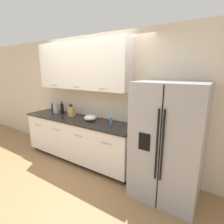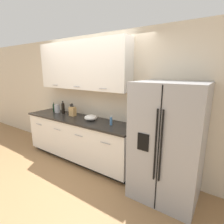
{
  "view_description": "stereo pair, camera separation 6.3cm",
  "coord_description": "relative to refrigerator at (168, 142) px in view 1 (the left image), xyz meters",
  "views": [
    {
      "loc": [
        2.3,
        -1.75,
        1.91
      ],
      "look_at": [
        0.64,
        0.8,
        1.18
      ],
      "focal_mm": 28.0,
      "sensor_mm": 36.0,
      "label": 1
    },
    {
      "loc": [
        2.35,
        -1.71,
        1.91
      ],
      "look_at": [
        0.64,
        0.8,
        1.18
      ],
      "focal_mm": 28.0,
      "sensor_mm": 36.0,
      "label": 2
    }
  ],
  "objects": [
    {
      "name": "soap_dispenser",
      "position": [
        -1.07,
        0.09,
        0.12
      ],
      "size": [
        0.05,
        0.05,
        0.18
      ],
      "color": "#4C7FB2",
      "rests_on": "counter_unit"
    },
    {
      "name": "counter_unit",
      "position": [
        -1.9,
        0.08,
        -0.41
      ],
      "size": [
        2.61,
        0.64,
        0.93
      ],
      "color": "black",
      "rests_on": "ground_plane"
    },
    {
      "name": "knife_block",
      "position": [
        -2.14,
        0.15,
        0.15
      ],
      "size": [
        0.14,
        0.1,
        0.28
      ],
      "color": "tan",
      "rests_on": "counter_unit"
    },
    {
      "name": "mixing_bowl",
      "position": [
        -1.58,
        0.12,
        0.1
      ],
      "size": [
        0.26,
        0.26,
        0.11
      ],
      "color": "white",
      "rests_on": "counter_unit"
    },
    {
      "name": "oil_bottle",
      "position": [
        -2.81,
        0.19,
        0.15
      ],
      "size": [
        0.05,
        0.05,
        0.22
      ],
      "color": "black",
      "rests_on": "counter_unit"
    },
    {
      "name": "wall_back",
      "position": [
        -1.75,
        0.36,
        0.66
      ],
      "size": [
        10.0,
        0.39,
        2.6
      ],
      "color": "beige",
      "rests_on": "ground_plane"
    },
    {
      "name": "refrigerator",
      "position": [
        0.0,
        0.0,
        0.0
      ],
      "size": [
        0.95,
        0.81,
        1.76
      ],
      "color": "#9E9EA0",
      "rests_on": "ground_plane"
    },
    {
      "name": "steel_canister",
      "position": [
        -2.69,
        0.18,
        0.14
      ],
      "size": [
        0.14,
        0.14,
        0.21
      ],
      "color": "#B7B7BA",
      "rests_on": "counter_unit"
    },
    {
      "name": "wine_bottle",
      "position": [
        -2.49,
        0.19,
        0.18
      ],
      "size": [
        0.07,
        0.07,
        0.29
      ],
      "color": "black",
      "rests_on": "counter_unit"
    },
    {
      "name": "ground_plane",
      "position": [
        -1.68,
        -0.72,
        -0.88
      ],
      "size": [
        14.0,
        14.0,
        0.0
      ],
      "primitive_type": "plane",
      "color": "#997047"
    }
  ]
}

